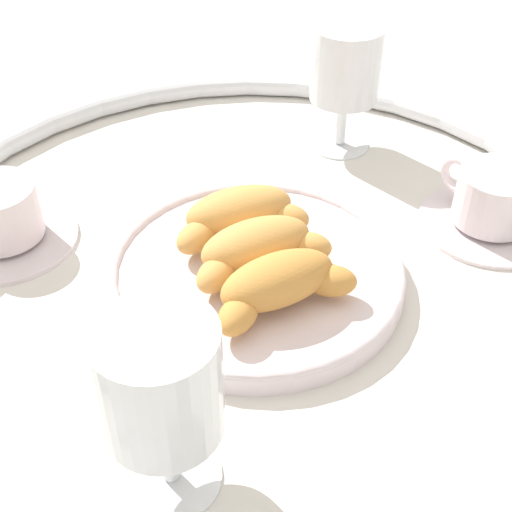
{
  "coord_description": "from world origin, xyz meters",
  "views": [
    {
      "loc": [
        0.37,
        0.35,
        0.42
      ],
      "look_at": [
        0.02,
        0.03,
        0.03
      ],
      "focal_mm": 49.38,
      "sensor_mm": 36.0,
      "label": 1
    }
  ],
  "objects_px": {
    "coffee_cup_near": "(492,204)",
    "juice_glass_left": "(160,390)",
    "pastry_plate": "(256,272)",
    "croissant_small": "(258,248)",
    "croissant_extra": "(279,284)",
    "juice_glass_right": "(346,67)",
    "croissant_large": "(238,215)",
    "coffee_cup_far": "(0,220)"
  },
  "relations": [
    {
      "from": "juice_glass_left",
      "to": "juice_glass_right",
      "type": "xyz_separation_m",
      "value": [
        -0.42,
        -0.19,
        0.0
      ]
    },
    {
      "from": "pastry_plate",
      "to": "juice_glass_right",
      "type": "bearing_deg",
      "value": -158.35
    },
    {
      "from": "pastry_plate",
      "to": "juice_glass_left",
      "type": "bearing_deg",
      "value": 27.83
    },
    {
      "from": "coffee_cup_near",
      "to": "coffee_cup_far",
      "type": "height_order",
      "value": "same"
    },
    {
      "from": "croissant_large",
      "to": "coffee_cup_near",
      "type": "bearing_deg",
      "value": 142.93
    },
    {
      "from": "croissant_large",
      "to": "coffee_cup_far",
      "type": "height_order",
      "value": "croissant_large"
    },
    {
      "from": "coffee_cup_far",
      "to": "croissant_large",
      "type": "bearing_deg",
      "value": 130.01
    },
    {
      "from": "croissant_small",
      "to": "croissant_large",
      "type": "bearing_deg",
      "value": -115.72
    },
    {
      "from": "juice_glass_left",
      "to": "juice_glass_right",
      "type": "bearing_deg",
      "value": -155.59
    },
    {
      "from": "croissant_small",
      "to": "coffee_cup_near",
      "type": "relative_size",
      "value": 0.94
    },
    {
      "from": "croissant_large",
      "to": "juice_glass_right",
      "type": "bearing_deg",
      "value": -166.4
    },
    {
      "from": "pastry_plate",
      "to": "coffee_cup_far",
      "type": "relative_size",
      "value": 1.93
    },
    {
      "from": "coffee_cup_far",
      "to": "juice_glass_right",
      "type": "xyz_separation_m",
      "value": [
        -0.36,
        0.12,
        0.07
      ]
    },
    {
      "from": "croissant_small",
      "to": "coffee_cup_near",
      "type": "distance_m",
      "value": 0.24
    },
    {
      "from": "croissant_large",
      "to": "juice_glass_right",
      "type": "relative_size",
      "value": 0.88
    },
    {
      "from": "coffee_cup_near",
      "to": "juice_glass_right",
      "type": "height_order",
      "value": "juice_glass_right"
    },
    {
      "from": "coffee_cup_far",
      "to": "pastry_plate",
      "type": "bearing_deg",
      "value": 120.04
    },
    {
      "from": "pastry_plate",
      "to": "croissant_small",
      "type": "bearing_deg",
      "value": 68.83
    },
    {
      "from": "croissant_large",
      "to": "croissant_extra",
      "type": "height_order",
      "value": "same"
    },
    {
      "from": "coffee_cup_near",
      "to": "juice_glass_left",
      "type": "height_order",
      "value": "juice_glass_left"
    },
    {
      "from": "croissant_large",
      "to": "croissant_extra",
      "type": "distance_m",
      "value": 0.1
    },
    {
      "from": "croissant_extra",
      "to": "coffee_cup_near",
      "type": "distance_m",
      "value": 0.25
    },
    {
      "from": "croissant_small",
      "to": "croissant_extra",
      "type": "relative_size",
      "value": 0.98
    },
    {
      "from": "pastry_plate",
      "to": "coffee_cup_far",
      "type": "bearing_deg",
      "value": -59.96
    },
    {
      "from": "pastry_plate",
      "to": "juice_glass_left",
      "type": "xyz_separation_m",
      "value": [
        0.18,
        0.1,
        0.08
      ]
    },
    {
      "from": "croissant_large",
      "to": "croissant_extra",
      "type": "relative_size",
      "value": 0.95
    },
    {
      "from": "coffee_cup_far",
      "to": "juice_glass_left",
      "type": "distance_m",
      "value": 0.32
    },
    {
      "from": "croissant_small",
      "to": "juice_glass_left",
      "type": "bearing_deg",
      "value": 27.25
    },
    {
      "from": "croissant_small",
      "to": "juice_glass_left",
      "type": "distance_m",
      "value": 0.21
    },
    {
      "from": "croissant_small",
      "to": "coffee_cup_far",
      "type": "xyz_separation_m",
      "value": [
        0.12,
        -0.22,
        -0.02
      ]
    },
    {
      "from": "pastry_plate",
      "to": "juice_glass_right",
      "type": "relative_size",
      "value": 1.87
    },
    {
      "from": "pastry_plate",
      "to": "juice_glass_right",
      "type": "height_order",
      "value": "juice_glass_right"
    },
    {
      "from": "pastry_plate",
      "to": "croissant_extra",
      "type": "distance_m",
      "value": 0.06
    },
    {
      "from": "croissant_extra",
      "to": "juice_glass_right",
      "type": "distance_m",
      "value": 0.3
    },
    {
      "from": "croissant_extra",
      "to": "coffee_cup_far",
      "type": "bearing_deg",
      "value": -68.95
    },
    {
      "from": "coffee_cup_near",
      "to": "croissant_extra",
      "type": "bearing_deg",
      "value": -13.81
    },
    {
      "from": "coffee_cup_near",
      "to": "pastry_plate",
      "type": "bearing_deg",
      "value": -26.17
    },
    {
      "from": "croissant_extra",
      "to": "croissant_small",
      "type": "bearing_deg",
      "value": -115.88
    },
    {
      "from": "juice_glass_left",
      "to": "pastry_plate",
      "type": "bearing_deg",
      "value": -152.17
    },
    {
      "from": "croissant_small",
      "to": "croissant_extra",
      "type": "distance_m",
      "value": 0.05
    },
    {
      "from": "pastry_plate",
      "to": "coffee_cup_far",
      "type": "height_order",
      "value": "coffee_cup_far"
    },
    {
      "from": "croissant_large",
      "to": "coffee_cup_far",
      "type": "xyz_separation_m",
      "value": [
        0.14,
        -0.17,
        -0.02
      ]
    }
  ]
}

